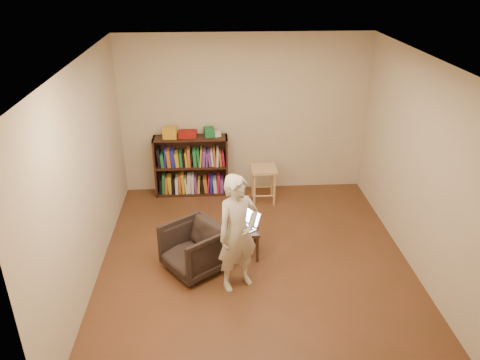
{
  "coord_description": "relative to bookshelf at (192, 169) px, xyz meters",
  "views": [
    {
      "loc": [
        -0.5,
        -5.01,
        3.62
      ],
      "look_at": [
        -0.18,
        0.35,
        1.05
      ],
      "focal_mm": 35.0,
      "sensor_mm": 36.0,
      "label": 1
    }
  ],
  "objects": [
    {
      "name": "floor",
      "position": [
        0.88,
        -2.09,
        -0.44
      ],
      "size": [
        4.5,
        4.5,
        0.0
      ],
      "primitive_type": "plane",
      "color": "#4E3219",
      "rests_on": "ground"
    },
    {
      "name": "ceiling",
      "position": [
        0.88,
        -2.09,
        2.16
      ],
      "size": [
        4.5,
        4.5,
        0.0
      ],
      "primitive_type": "plane",
      "color": "silver",
      "rests_on": "wall_back"
    },
    {
      "name": "wall_back",
      "position": [
        0.88,
        0.16,
        0.86
      ],
      "size": [
        4.0,
        0.0,
        4.0
      ],
      "primitive_type": "plane",
      "rotation": [
        1.57,
        0.0,
        0.0
      ],
      "color": "beige",
      "rests_on": "floor"
    },
    {
      "name": "wall_left",
      "position": [
        -1.12,
        -2.09,
        0.86
      ],
      "size": [
        0.0,
        4.5,
        4.5
      ],
      "primitive_type": "plane",
      "rotation": [
        1.57,
        0.0,
        1.57
      ],
      "color": "beige",
      "rests_on": "floor"
    },
    {
      "name": "wall_right",
      "position": [
        2.88,
        -2.09,
        0.86
      ],
      "size": [
        0.0,
        4.5,
        4.5
      ],
      "primitive_type": "plane",
      "rotation": [
        1.57,
        0.0,
        -1.57
      ],
      "color": "beige",
      "rests_on": "floor"
    },
    {
      "name": "bookshelf",
      "position": [
        0.0,
        0.0,
        0.0
      ],
      "size": [
        1.2,
        0.3,
        1.0
      ],
      "color": "black",
      "rests_on": "floor"
    },
    {
      "name": "box_yellow",
      "position": [
        -0.31,
        -0.03,
        0.65
      ],
      "size": [
        0.23,
        0.18,
        0.18
      ],
      "primitive_type": "cube",
      "rotation": [
        0.0,
        0.0,
        -0.08
      ],
      "color": "gold",
      "rests_on": "bookshelf"
    },
    {
      "name": "red_cloth",
      "position": [
        -0.04,
        0.01,
        0.61
      ],
      "size": [
        0.29,
        0.22,
        0.1
      ],
      "primitive_type": "cube",
      "rotation": [
        0.0,
        0.0,
        -0.03
      ],
      "color": "maroon",
      "rests_on": "bookshelf"
    },
    {
      "name": "box_green",
      "position": [
        0.31,
        0.01,
        0.64
      ],
      "size": [
        0.18,
        0.18,
        0.15
      ],
      "primitive_type": "cube",
      "rotation": [
        0.0,
        0.0,
        0.21
      ],
      "color": "#1D6E34",
      "rests_on": "bookshelf"
    },
    {
      "name": "box_white",
      "position": [
        0.44,
        0.01,
        0.6
      ],
      "size": [
        0.12,
        0.12,
        0.08
      ],
      "primitive_type": "cube",
      "rotation": [
        0.0,
        0.0,
        0.25
      ],
      "color": "silver",
      "rests_on": "bookshelf"
    },
    {
      "name": "stool",
      "position": [
        1.16,
        -0.35,
        0.03
      ],
      "size": [
        0.4,
        0.4,
        0.59
      ],
      "color": "tan",
      "rests_on": "floor"
    },
    {
      "name": "armchair",
      "position": [
        0.1,
        -2.17,
        -0.13
      ],
      "size": [
        0.95,
        0.95,
        0.63
      ],
      "primitive_type": "imported",
      "rotation": [
        0.0,
        0.0,
        -0.93
      ],
      "color": "#2C221D",
      "rests_on": "floor"
    },
    {
      "name": "side_table",
      "position": [
        0.73,
        -1.88,
        -0.09
      ],
      "size": [
        0.41,
        0.41,
        0.42
      ],
      "color": "black",
      "rests_on": "floor"
    },
    {
      "name": "laptop",
      "position": [
        0.78,
        -1.86,
        0.03
      ],
      "size": [
        0.42,
        0.43,
        0.22
      ],
      "rotation": [
        0.0,
        0.0,
        -0.92
      ],
      "color": "silver",
      "rests_on": "side_table"
    },
    {
      "name": "person",
      "position": [
        0.63,
        -2.51,
        0.29
      ],
      "size": [
        0.63,
        0.56,
        1.46
      ],
      "primitive_type": "imported",
      "rotation": [
        0.0,
        0.0,
        0.5
      ],
      "color": "beige",
      "rests_on": "floor"
    }
  ]
}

